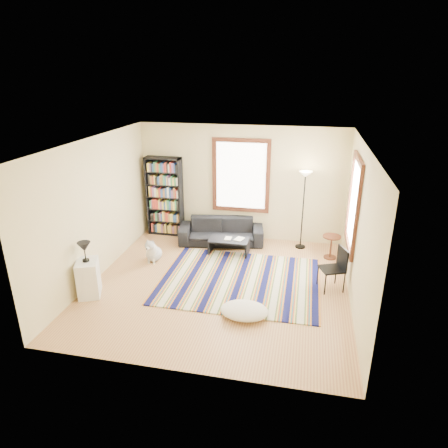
% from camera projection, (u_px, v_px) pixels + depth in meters
% --- Properties ---
extents(floor, '(5.00, 5.00, 0.10)m').
position_uv_depth(floor, '(219.00, 287.00, 7.94)').
color(floor, tan).
rests_on(floor, ground).
extents(ceiling, '(5.00, 5.00, 0.10)m').
position_uv_depth(ceiling, '(218.00, 140.00, 6.89)').
color(ceiling, white).
rests_on(ceiling, floor).
extents(wall_back, '(5.00, 0.10, 2.80)m').
position_uv_depth(wall_back, '(241.00, 183.00, 9.74)').
color(wall_back, beige).
rests_on(wall_back, floor).
extents(wall_front, '(5.00, 0.10, 2.80)m').
position_uv_depth(wall_front, '(175.00, 287.00, 5.09)').
color(wall_front, beige).
rests_on(wall_front, floor).
extents(wall_left, '(0.10, 5.00, 2.80)m').
position_uv_depth(wall_left, '(93.00, 209.00, 7.91)').
color(wall_left, beige).
rests_on(wall_left, floor).
extents(wall_right, '(0.10, 5.00, 2.80)m').
position_uv_depth(wall_right, '(362.00, 229.00, 6.92)').
color(wall_right, beige).
rests_on(wall_right, floor).
extents(window_back, '(1.20, 0.06, 1.60)m').
position_uv_depth(window_back, '(241.00, 176.00, 9.60)').
color(window_back, white).
rests_on(window_back, wall_back).
extents(window_right, '(0.06, 1.20, 1.60)m').
position_uv_depth(window_right, '(354.00, 204.00, 7.60)').
color(window_right, white).
rests_on(window_right, wall_right).
extents(rug, '(3.16, 2.53, 0.02)m').
position_uv_depth(rug, '(240.00, 280.00, 8.06)').
color(rug, '#0B0D39').
rests_on(rug, floor).
extents(sofa, '(1.12, 2.13, 0.59)m').
position_uv_depth(sofa, '(221.00, 231.00, 9.76)').
color(sofa, black).
rests_on(sofa, floor).
extents(bookshelf, '(0.90, 0.30, 2.00)m').
position_uv_depth(bookshelf, '(165.00, 196.00, 10.04)').
color(bookshelf, black).
rests_on(bookshelf, floor).
extents(coffee_table, '(0.95, 0.59, 0.36)m').
position_uv_depth(coffee_table, '(229.00, 246.00, 9.21)').
color(coffee_table, black).
rests_on(coffee_table, floor).
extents(book_a, '(0.16, 0.21, 0.02)m').
position_uv_depth(book_a, '(225.00, 238.00, 9.16)').
color(book_a, beige).
rests_on(book_a, coffee_table).
extents(book_b, '(0.25, 0.29, 0.02)m').
position_uv_depth(book_b, '(236.00, 238.00, 9.15)').
color(book_b, beige).
rests_on(book_b, coffee_table).
extents(floor_cushion, '(1.01, 0.90, 0.21)m').
position_uv_depth(floor_cushion, '(244.00, 310.00, 6.88)').
color(floor_cushion, silver).
rests_on(floor_cushion, floor).
extents(floor_lamp, '(0.34, 0.34, 1.86)m').
position_uv_depth(floor_lamp, '(303.00, 211.00, 9.25)').
color(floor_lamp, black).
rests_on(floor_lamp, floor).
extents(side_table, '(0.46, 0.46, 0.54)m').
position_uv_depth(side_table, '(331.00, 247.00, 8.94)').
color(side_table, '#4F2413').
rests_on(side_table, floor).
extents(folding_chair, '(0.54, 0.53, 0.86)m').
position_uv_depth(folding_chair, '(332.00, 269.00, 7.61)').
color(folding_chair, black).
rests_on(folding_chair, floor).
extents(white_cabinet, '(0.55, 0.61, 0.70)m').
position_uv_depth(white_cabinet, '(88.00, 278.00, 7.44)').
color(white_cabinet, white).
rests_on(white_cabinet, floor).
extents(table_lamp, '(0.28, 0.28, 0.38)m').
position_uv_depth(table_lamp, '(85.00, 252.00, 7.25)').
color(table_lamp, black).
rests_on(table_lamp, white_cabinet).
extents(dog, '(0.42, 0.56, 0.54)m').
position_uv_depth(dog, '(154.00, 249.00, 8.83)').
color(dog, silver).
rests_on(dog, floor).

